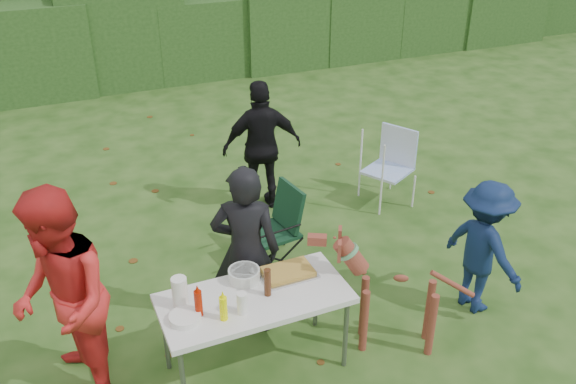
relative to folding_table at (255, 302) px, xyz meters
name	(u,v)px	position (x,y,z in m)	size (l,w,h in m)	color
ground	(295,351)	(0.37, 0.04, -0.69)	(80.00, 80.00, 0.00)	#1E4211
hedge_row	(120,38)	(0.37, 8.04, 0.16)	(22.00, 1.40, 1.70)	#23471C
folding_table	(255,302)	(0.00, 0.00, 0.00)	(1.50, 0.70, 0.74)	silver
person_cook	(246,251)	(0.12, 0.52, 0.12)	(0.59, 0.39, 1.62)	black
person_red_jacket	(63,302)	(-1.38, 0.29, 0.22)	(0.88, 0.69, 1.82)	red
person_black_puffy	(262,147)	(1.05, 2.51, 0.11)	(0.94, 0.39, 1.60)	black
child	(483,248)	(2.19, -0.07, -0.03)	(0.85, 0.49, 1.31)	#0E1F44
dog	(399,295)	(1.21, -0.22, -0.15)	(1.13, 0.45, 1.07)	brown
camping_chair	(272,228)	(0.68, 1.33, -0.25)	(0.55, 0.55, 0.88)	#11341F
lawn_chair	(388,168)	(2.48, 2.01, -0.22)	(0.55, 0.55, 0.93)	#467CDF
food_tray	(288,274)	(0.35, 0.15, 0.06)	(0.45, 0.30, 0.02)	#B7B7BA
focaccia_bread	(288,271)	(0.35, 0.15, 0.09)	(0.40, 0.26, 0.04)	#BA9139
mustard_bottle	(223,308)	(-0.30, -0.16, 0.15)	(0.06, 0.06, 0.20)	#F9FF00
ketchup_bottle	(198,303)	(-0.46, -0.05, 0.16)	(0.06, 0.06, 0.22)	#A71701
beer_bottle	(268,282)	(0.10, -0.02, 0.17)	(0.06, 0.06, 0.24)	#47230F
paper_towel_roll	(180,293)	(-0.56, 0.11, 0.18)	(0.12, 0.12, 0.26)	white
cup_stack	(242,303)	(-0.15, -0.15, 0.14)	(0.08, 0.08, 0.18)	white
pasta_bowl	(244,275)	(0.00, 0.23, 0.10)	(0.26, 0.26, 0.10)	silver
plate_stack	(185,318)	(-0.57, -0.06, 0.08)	(0.24, 0.24, 0.05)	white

